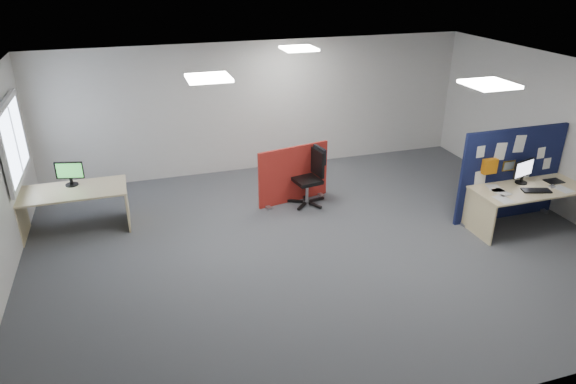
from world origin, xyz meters
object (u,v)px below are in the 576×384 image
object	(u,v)px
monitor_main	(524,170)
office_chair	(312,173)
navy_divider	(510,174)
red_divider	(293,175)
main_desk	(527,195)
monitor_second	(70,173)
second_desk	(74,198)

from	to	relation	value
monitor_main	office_chair	bearing A→B (deg)	135.35
navy_divider	red_divider	xyz separation A→B (m)	(-3.33, 1.75, -0.30)
main_desk	navy_divider	bearing A→B (deg)	108.37
monitor_second	second_desk	bearing A→B (deg)	-71.02
main_desk	second_desk	world-z (taller)	same
second_desk	monitor_second	bearing A→B (deg)	94.78
monitor_main	monitor_second	distance (m)	7.56
main_desk	office_chair	xyz separation A→B (m)	(-3.14, 1.91, 0.03)
main_desk	office_chair	bearing A→B (deg)	148.67
monitor_second	office_chair	bearing A→B (deg)	8.50
main_desk	office_chair	world-z (taller)	office_chair
red_divider	monitor_second	world-z (taller)	monitor_second
main_desk	second_desk	bearing A→B (deg)	163.43
navy_divider	monitor_main	bearing A→B (deg)	-67.16
navy_divider	second_desk	xyz separation A→B (m)	(-7.14, 1.81, -0.27)
main_desk	monitor_main	xyz separation A→B (m)	(-0.03, 0.15, 0.39)
monitor_second	office_chair	size ratio (longest dim) A/B	0.43
monitor_main	second_desk	distance (m)	7.51
second_desk	monitor_second	size ratio (longest dim) A/B	3.76
main_desk	monitor_second	size ratio (longest dim) A/B	4.36
navy_divider	office_chair	xyz separation A→B (m)	(-3.02, 1.56, -0.22)
second_desk	red_divider	bearing A→B (deg)	-0.93
office_chair	red_divider	bearing A→B (deg)	138.60
monitor_main	second_desk	size ratio (longest dim) A/B	0.27
monitor_second	navy_divider	bearing A→B (deg)	-1.20
main_desk	office_chair	size ratio (longest dim) A/B	1.86
second_desk	office_chair	distance (m)	4.13
navy_divider	second_desk	world-z (taller)	navy_divider
navy_divider	office_chair	size ratio (longest dim) A/B	1.88
monitor_main	office_chair	distance (m)	3.59
monitor_main	monitor_second	world-z (taller)	same
monitor_main	main_desk	bearing A→B (deg)	-93.20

